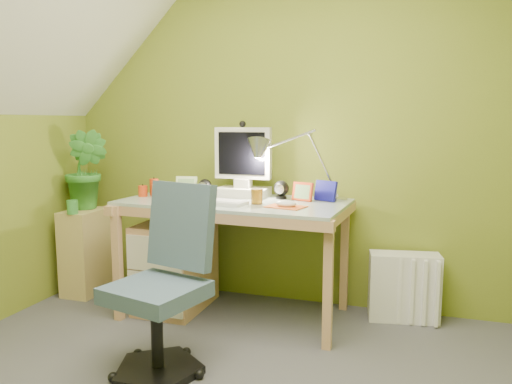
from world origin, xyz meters
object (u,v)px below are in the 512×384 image
(desk_lamp, at_px, (310,150))
(radiator, at_px, (404,287))
(monitor, at_px, (243,155))
(task_chair, at_px, (156,291))
(side_ledge, at_px, (86,252))
(potted_plant, at_px, (87,170))
(desk, at_px, (234,258))

(desk_lamp, relative_size, radiator, 1.49)
(desk_lamp, xyz_separation_m, radiator, (0.61, 0.07, -0.86))
(monitor, relative_size, task_chair, 0.64)
(desk_lamp, distance_m, radiator, 1.06)
(monitor, relative_size, side_ledge, 0.89)
(desk_lamp, height_order, radiator, desk_lamp)
(task_chair, distance_m, radiator, 1.61)
(potted_plant, bearing_deg, radiator, 3.70)
(monitor, xyz_separation_m, task_chair, (-0.09, -1.04, -0.60))
(monitor, xyz_separation_m, desk_lamp, (0.45, 0.00, 0.05))
(desk_lamp, relative_size, potted_plant, 1.11)
(desk, bearing_deg, radiator, 16.80)
(side_ledge, bearing_deg, radiator, 4.97)
(desk, relative_size, side_ledge, 2.28)
(desk_lamp, xyz_separation_m, potted_plant, (-1.63, -0.07, -0.17))
(desk_lamp, relative_size, task_chair, 0.75)
(desk, height_order, monitor, monitor)
(desk, xyz_separation_m, task_chair, (-0.09, -0.86, 0.05))
(desk, xyz_separation_m, side_ledge, (-1.18, 0.06, -0.07))
(monitor, relative_size, desk_lamp, 0.85)
(radiator, bearing_deg, desk, -176.20)
(task_chair, xyz_separation_m, radiator, (1.15, 1.10, -0.22))
(potted_plant, bearing_deg, desk, -5.08)
(side_ledge, bearing_deg, monitor, 6.03)
(desk_lamp, bearing_deg, monitor, -169.37)
(task_chair, bearing_deg, side_ledge, 154.06)
(desk_lamp, distance_m, side_ledge, 1.81)
(potted_plant, relative_size, radiator, 1.35)
(monitor, bearing_deg, side_ledge, -174.91)
(radiator, bearing_deg, monitor, 174.27)
(side_ledge, height_order, potted_plant, potted_plant)
(radiator, bearing_deg, potted_plant, 174.19)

